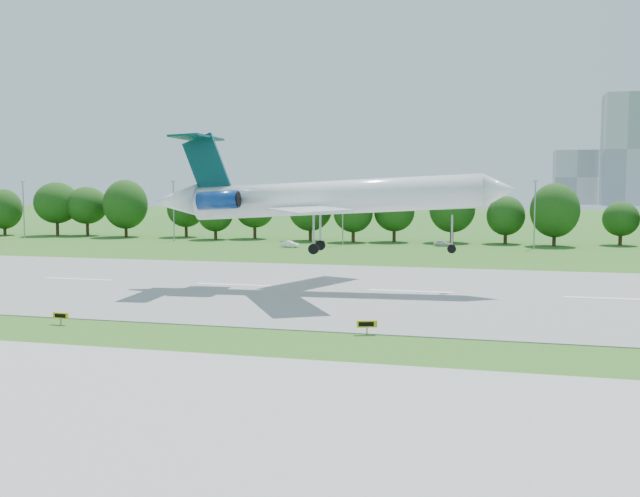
% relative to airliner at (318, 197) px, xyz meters
% --- Properties ---
extents(ground, '(600.00, 600.00, 0.00)m').
position_rel_airliner_xyz_m(ground, '(10.15, -24.82, -10.10)').
color(ground, '#255B17').
rests_on(ground, ground).
extents(runway, '(400.00, 45.00, 0.08)m').
position_rel_airliner_xyz_m(runway, '(10.15, 0.18, -10.06)').
color(runway, gray).
rests_on(runway, ground).
extents(taxiway, '(400.00, 23.00, 0.08)m').
position_rel_airliner_xyz_m(taxiway, '(10.15, -42.82, -10.06)').
color(taxiway, '#ADADA8').
rests_on(taxiway, ground).
extents(tree_line, '(288.40, 8.40, 10.40)m').
position_rel_airliner_xyz_m(tree_line, '(10.15, 67.18, -3.91)').
color(tree_line, '#382314').
rests_on(tree_line, ground).
extents(light_poles, '(175.90, 0.25, 12.19)m').
position_rel_airliner_xyz_m(light_poles, '(7.65, 57.18, -3.76)').
color(light_poles, gray).
rests_on(light_poles, ground).
extents(airliner, '(39.64, 28.74, 13.11)m').
position_rel_airliner_xyz_m(airliner, '(0.00, 0.00, 0.00)').
color(airliner, white).
rests_on(airliner, ground).
extents(taxi_sign_left, '(1.42, 0.28, 0.99)m').
position_rel_airliner_xyz_m(taxi_sign_left, '(-15.36, -24.67, -9.37)').
color(taxi_sign_left, gray).
rests_on(taxi_sign_left, ground).
extents(taxi_sign_centre, '(1.54, 0.65, 1.10)m').
position_rel_airliner_xyz_m(taxi_sign_centre, '(9.59, -22.39, -9.29)').
color(taxi_sign_centre, gray).
rests_on(taxi_sign_centre, ground).
extents(service_vehicle_a, '(3.78, 2.03, 1.18)m').
position_rel_airliner_xyz_m(service_vehicle_a, '(-18.21, 49.73, -9.51)').
color(service_vehicle_a, white).
rests_on(service_vehicle_a, ground).
extents(service_vehicle_b, '(3.45, 1.76, 1.13)m').
position_rel_airliner_xyz_m(service_vehicle_b, '(8.87, 58.77, -9.54)').
color(service_vehicle_b, silver).
rests_on(service_vehicle_b, ground).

